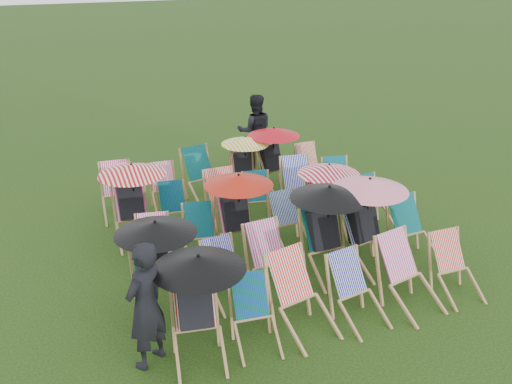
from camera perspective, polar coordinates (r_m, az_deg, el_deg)
name	(u,v)px	position (r m, az deg, el deg)	size (l,w,h in m)	color
ground	(269,249)	(9.61, 1.29, -5.73)	(100.00, 100.00, 0.00)	black
deckchair_0	(198,307)	(6.96, -5.85, -11.36)	(1.13, 1.20, 1.34)	#AA7F4F
deckchair_1	(255,316)	(7.27, -0.10, -12.31)	(0.64, 0.83, 0.85)	#AA7F4F
deckchair_2	(303,297)	(7.49, 4.70, -10.42)	(0.85, 1.05, 1.02)	#AA7F4F
deckchair_3	(359,292)	(7.80, 10.21, -9.77)	(0.71, 0.90, 0.90)	#AA7F4F
deckchair_4	(411,275)	(8.21, 15.21, -8.03)	(0.83, 1.03, 1.00)	#AA7F4F
deckchair_5	(457,268)	(8.72, 19.47, -7.16)	(0.59, 0.81, 0.87)	#AA7F4F
deckchair_6	(157,267)	(7.85, -9.89, -7.40)	(1.11, 1.16, 1.32)	#AA7F4F
deckchair_7	(228,274)	(8.11, -2.84, -8.18)	(0.66, 0.85, 0.85)	#AA7F4F
deckchair_8	(273,261)	(8.29, 1.73, -6.96)	(0.71, 0.93, 0.96)	#AA7F4F
deckchair_9	(328,230)	(8.66, 7.24, -3.80)	(1.18, 1.23, 1.40)	#AA7F4F
deckchair_10	(369,222)	(8.99, 11.27, -2.97)	(1.20, 1.30, 1.42)	#AA7F4F
deckchair_11	(414,231)	(9.50, 15.52, -3.77)	(0.66, 0.90, 0.95)	#AA7F4F
deckchair_12	(154,248)	(8.88, -10.19, -5.54)	(0.71, 0.88, 0.86)	#AA7F4F
deckchair_13	(201,235)	(9.16, -5.52, -4.35)	(0.69, 0.87, 0.85)	#AA7F4F
deckchair_14	(238,213)	(9.22, -1.78, -2.16)	(1.12, 1.17, 1.33)	#AA7F4F
deckchair_15	(290,222)	(9.59, 3.43, -2.97)	(0.60, 0.81, 0.85)	#AA7F4F
deckchair_16	(328,199)	(9.89, 7.17, -0.73)	(1.06, 1.12, 1.26)	#AA7F4F
deckchair_17	(374,204)	(10.38, 11.75, -1.21)	(0.65, 0.86, 0.88)	#AA7F4F
deckchair_18	(133,202)	(9.82, -12.24, -1.01)	(1.13, 1.19, 1.34)	#AA7F4F
deckchair_19	(174,210)	(10.13, -8.18, -1.77)	(0.62, 0.81, 0.83)	#AA7F4F
deckchair_20	(225,199)	(10.31, -3.10, -0.73)	(0.62, 0.87, 0.94)	#AA7F4F
deckchair_21	(259,199)	(10.44, 0.34, -0.69)	(0.68, 0.85, 0.84)	#AA7F4F
deckchair_22	(300,186)	(10.86, 4.38, 0.58)	(0.79, 0.99, 0.97)	#AA7F4F
deckchair_23	(340,184)	(11.19, 8.37, 0.83)	(0.71, 0.89, 0.87)	#AA7F4F
deckchair_24	(118,192)	(10.88, -13.62, 0.00)	(0.71, 0.94, 0.96)	#AA7F4F
deckchair_25	(165,188)	(11.08, -9.08, 0.43)	(0.59, 0.79, 0.83)	#AA7F4F
deckchair_26	(204,176)	(11.32, -5.23, 1.61)	(0.81, 1.02, 1.00)	#AA7F4F
deckchair_27	(244,164)	(11.60, -1.18, 2.82)	(0.98, 1.04, 1.16)	#AA7F4F
deckchair_28	(275,157)	(11.80, 1.87, 3.49)	(1.07, 1.17, 1.27)	#AA7F4F
deckchair_29	(312,165)	(12.17, 5.61, 2.69)	(0.56, 0.77, 0.81)	#AA7F4F
person_left	(146,306)	(6.88, -10.99, -11.08)	(0.59, 0.39, 1.63)	black
person_rear	(255,131)	(12.98, -0.11, 6.13)	(0.82, 0.64, 1.68)	black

